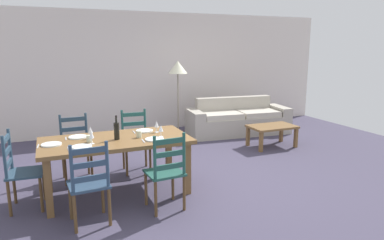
# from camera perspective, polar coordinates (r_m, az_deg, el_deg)

# --- Properties ---
(ground_plane) EXTENTS (9.60, 9.60, 0.02)m
(ground_plane) POSITION_cam_1_polar(r_m,az_deg,el_deg) (5.32, 0.65, -9.36)
(ground_plane) COLOR #413B51
(wall_far) EXTENTS (9.60, 0.16, 2.70)m
(wall_far) POSITION_cam_1_polar(r_m,az_deg,el_deg) (8.12, -8.67, 7.72)
(wall_far) COLOR silver
(wall_far) RESTS_ON ground_plane
(dining_table) EXTENTS (1.90, 0.96, 0.75)m
(dining_table) POSITION_cam_1_polar(r_m,az_deg,el_deg) (4.65, -12.36, -4.06)
(dining_table) COLOR brown
(dining_table) RESTS_ON ground_plane
(dining_chair_near_left) EXTENTS (0.45, 0.43, 0.96)m
(dining_chair_near_left) POSITION_cam_1_polar(r_m,az_deg,el_deg) (3.96, -16.54, -9.98)
(dining_chair_near_left) COLOR navy
(dining_chair_near_left) RESTS_ON ground_plane
(dining_chair_near_right) EXTENTS (0.45, 0.43, 0.96)m
(dining_chair_near_right) POSITION_cam_1_polar(r_m,az_deg,el_deg) (4.15, -4.28, -8.47)
(dining_chair_near_right) COLOR #225348
(dining_chair_near_right) RESTS_ON ground_plane
(dining_chair_far_left) EXTENTS (0.43, 0.41, 0.96)m
(dining_chair_far_left) POSITION_cam_1_polar(r_m,az_deg,el_deg) (5.37, -18.54, -4.31)
(dining_chair_far_left) COLOR #2C4456
(dining_chair_far_left) RESTS_ON ground_plane
(dining_chair_far_right) EXTENTS (0.45, 0.43, 0.96)m
(dining_chair_far_right) POSITION_cam_1_polar(r_m,az_deg,el_deg) (5.52, -9.25, -3.42)
(dining_chair_far_right) COLOR #245751
(dining_chair_far_right) RESTS_ON ground_plane
(dining_chair_head_west) EXTENTS (0.43, 0.45, 0.96)m
(dining_chair_head_west) POSITION_cam_1_polar(r_m,az_deg,el_deg) (4.64, -26.35, -7.49)
(dining_chair_head_west) COLOR #2B455A
(dining_chair_head_west) RESTS_ON ground_plane
(dinner_plate_near_left) EXTENTS (0.24, 0.24, 0.02)m
(dinner_plate_near_left) POSITION_cam_1_polar(r_m,az_deg,el_deg) (4.33, -17.67, -4.22)
(dinner_plate_near_left) COLOR white
(dinner_plate_near_left) RESTS_ON dining_table
(fork_near_left) EXTENTS (0.02, 0.17, 0.01)m
(fork_near_left) POSITION_cam_1_polar(r_m,az_deg,el_deg) (4.33, -19.65, -4.46)
(fork_near_left) COLOR silver
(fork_near_left) RESTS_ON dining_table
(dinner_plate_near_right) EXTENTS (0.24, 0.24, 0.02)m
(dinner_plate_near_right) POSITION_cam_1_polar(r_m,az_deg,el_deg) (4.49, -6.17, -3.16)
(dinner_plate_near_right) COLOR white
(dinner_plate_near_right) RESTS_ON dining_table
(fork_near_right) EXTENTS (0.03, 0.17, 0.01)m
(fork_near_right) POSITION_cam_1_polar(r_m,az_deg,el_deg) (4.45, -8.02, -3.41)
(fork_near_right) COLOR silver
(fork_near_right) RESTS_ON dining_table
(dinner_plate_far_left) EXTENTS (0.24, 0.24, 0.02)m
(dinner_plate_far_left) POSITION_cam_1_polar(r_m,az_deg,el_deg) (4.82, -18.23, -2.66)
(dinner_plate_far_left) COLOR white
(dinner_plate_far_left) RESTS_ON dining_table
(fork_far_left) EXTENTS (0.02, 0.17, 0.01)m
(fork_far_left) POSITION_cam_1_polar(r_m,az_deg,el_deg) (4.81, -20.00, -2.88)
(fork_far_left) COLOR silver
(fork_far_left) RESTS_ON dining_table
(dinner_plate_far_right) EXTENTS (0.24, 0.24, 0.02)m
(dinner_plate_far_right) POSITION_cam_1_polar(r_m,az_deg,el_deg) (4.96, -7.82, -1.76)
(dinner_plate_far_right) COLOR white
(dinner_plate_far_right) RESTS_ON dining_table
(fork_far_right) EXTENTS (0.02, 0.17, 0.01)m
(fork_far_right) POSITION_cam_1_polar(r_m,az_deg,el_deg) (4.93, -9.51, -1.98)
(fork_far_right) COLOR silver
(fork_far_right) RESTS_ON dining_table
(dinner_plate_head_west) EXTENTS (0.24, 0.24, 0.02)m
(dinner_plate_head_west) POSITION_cam_1_polar(r_m,az_deg,el_deg) (4.56, -22.09, -3.74)
(dinner_plate_head_west) COLOR white
(dinner_plate_head_west) RESTS_ON dining_table
(fork_head_west) EXTENTS (0.03, 0.17, 0.01)m
(fork_head_west) POSITION_cam_1_polar(r_m,az_deg,el_deg) (4.57, -23.97, -3.96)
(fork_head_west) COLOR silver
(fork_head_west) RESTS_ON dining_table
(wine_bottle) EXTENTS (0.07, 0.07, 0.32)m
(wine_bottle) POSITION_cam_1_polar(r_m,az_deg,el_deg) (4.56, -12.28, -1.71)
(wine_bottle) COLOR black
(wine_bottle) RESTS_ON dining_table
(wine_glass_near_left) EXTENTS (0.06, 0.06, 0.16)m
(wine_glass_near_left) POSITION_cam_1_polar(r_m,az_deg,el_deg) (4.43, -16.18, -2.41)
(wine_glass_near_left) COLOR white
(wine_glass_near_left) RESTS_ON dining_table
(wine_glass_near_right) EXTENTS (0.06, 0.06, 0.16)m
(wine_glass_near_right) POSITION_cam_1_polar(r_m,az_deg,el_deg) (4.61, -5.13, -1.44)
(wine_glass_near_right) COLOR white
(wine_glass_near_right) RESTS_ON dining_table
(wine_glass_far_left) EXTENTS (0.06, 0.06, 0.16)m
(wine_glass_far_left) POSITION_cam_1_polar(r_m,az_deg,el_deg) (4.69, -16.36, -1.65)
(wine_glass_far_left) COLOR white
(wine_glass_far_left) RESTS_ON dining_table
(wine_glass_far_right) EXTENTS (0.06, 0.06, 0.16)m
(wine_glass_far_right) POSITION_cam_1_polar(r_m,az_deg,el_deg) (4.86, -5.85, -0.77)
(wine_glass_far_right) COLOR white
(wine_glass_far_right) RESTS_ON dining_table
(coffee_cup_primary) EXTENTS (0.07, 0.07, 0.09)m
(coffee_cup_primary) POSITION_cam_1_polar(r_m,az_deg,el_deg) (4.63, -8.70, -2.32)
(coffee_cup_primary) COLOR beige
(coffee_cup_primary) RESTS_ON dining_table
(coffee_cup_secondary) EXTENTS (0.07, 0.07, 0.09)m
(coffee_cup_secondary) POSITION_cam_1_polar(r_m,az_deg,el_deg) (4.54, -16.51, -2.97)
(coffee_cup_secondary) COLOR beige
(coffee_cup_secondary) RESTS_ON dining_table
(couch) EXTENTS (2.35, 1.02, 0.80)m
(couch) POSITION_cam_1_polar(r_m,az_deg,el_deg) (7.92, 7.43, -0.08)
(couch) COLOR #B0A89A
(couch) RESTS_ON ground_plane
(coffee_table) EXTENTS (0.90, 0.56, 0.42)m
(coffee_table) POSITION_cam_1_polar(r_m,az_deg,el_deg) (6.96, 13.01, -1.43)
(coffee_table) COLOR brown
(coffee_table) RESTS_ON ground_plane
(standing_lamp) EXTENTS (0.40, 0.40, 1.64)m
(standing_lamp) POSITION_cam_1_polar(r_m,az_deg,el_deg) (7.36, -2.34, 7.90)
(standing_lamp) COLOR #332D28
(standing_lamp) RESTS_ON ground_plane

